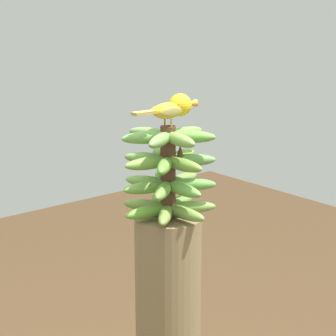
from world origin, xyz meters
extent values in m
cylinder|color=#4C2D1E|center=(0.00, 0.00, 1.49)|extent=(0.04, 0.04, 0.26)
ellipsoid|color=olive|center=(-0.05, -0.03, 1.38)|extent=(0.15, 0.11, 0.03)
ellipsoid|color=#629D33|center=(-0.01, -0.06, 1.38)|extent=(0.05, 0.15, 0.03)
ellipsoid|color=olive|center=(0.04, -0.04, 1.38)|extent=(0.13, 0.13, 0.03)
ellipsoid|color=olive|center=(0.06, 0.01, 1.38)|extent=(0.15, 0.05, 0.03)
ellipsoid|color=olive|center=(0.03, 0.05, 1.38)|extent=(0.11, 0.14, 0.03)
ellipsoid|color=#669240|center=(-0.02, 0.06, 1.38)|extent=(0.08, 0.15, 0.03)
ellipsoid|color=olive|center=(-0.06, 0.02, 1.38)|extent=(0.15, 0.08, 0.03)
ellipsoid|color=#5C8934|center=(-0.05, 0.03, 1.45)|extent=(0.15, 0.10, 0.03)
ellipsoid|color=#6C9D41|center=(-0.05, -0.03, 1.45)|extent=(0.15, 0.09, 0.03)
ellipsoid|color=#64953C|center=(-0.01, -0.06, 1.45)|extent=(0.07, 0.15, 0.03)
ellipsoid|color=#67993C|center=(0.04, -0.05, 1.45)|extent=(0.12, 0.14, 0.03)
ellipsoid|color=#639C42|center=(0.06, 0.00, 1.45)|extent=(0.15, 0.04, 0.03)
ellipsoid|color=#5B983F|center=(0.04, 0.05, 1.45)|extent=(0.12, 0.14, 0.03)
ellipsoid|color=olive|center=(-0.01, 0.06, 1.45)|extent=(0.07, 0.15, 0.03)
ellipsoid|color=olive|center=(-0.05, 0.02, 1.52)|extent=(0.15, 0.09, 0.03)
ellipsoid|color=#689A47|center=(-0.05, -0.03, 1.52)|extent=(0.15, 0.10, 0.03)
ellipsoid|color=#6E9B3D|center=(-0.01, -0.06, 1.52)|extent=(0.06, 0.15, 0.03)
ellipsoid|color=#5E9435|center=(0.04, -0.04, 1.52)|extent=(0.12, 0.13, 0.03)
ellipsoid|color=olive|center=(0.06, 0.00, 1.52)|extent=(0.15, 0.04, 0.03)
ellipsoid|color=#5C8E44|center=(0.03, 0.05, 1.52)|extent=(0.11, 0.14, 0.03)
ellipsoid|color=olive|center=(-0.02, 0.06, 1.52)|extent=(0.07, 0.15, 0.03)
ellipsoid|color=#5C9C39|center=(0.04, 0.04, 1.59)|extent=(0.13, 0.13, 0.03)
ellipsoid|color=#639B3D|center=(0.00, 0.06, 1.59)|extent=(0.05, 0.15, 0.03)
ellipsoid|color=#689544|center=(-0.05, 0.03, 1.59)|extent=(0.14, 0.11, 0.03)
ellipsoid|color=#648A45|center=(-0.05, -0.02, 1.59)|extent=(0.15, 0.08, 0.03)
ellipsoid|color=#619A44|center=(-0.02, -0.05, 1.59)|extent=(0.09, 0.15, 0.03)
ellipsoid|color=#648E44|center=(0.03, -0.05, 1.59)|extent=(0.10, 0.15, 0.03)
ellipsoid|color=#6C9445|center=(0.06, -0.01, 1.59)|extent=(0.15, 0.06, 0.03)
cone|color=#4C2D1E|center=(0.02, 0.02, 1.54)|extent=(0.04, 0.04, 0.06)
cylinder|color=#C68933|center=(0.01, 0.00, 1.63)|extent=(0.01, 0.01, 0.02)
cylinder|color=#C68933|center=(-0.01, 0.00, 1.63)|extent=(0.01, 0.01, 0.02)
ellipsoid|color=gold|center=(0.00, 0.00, 1.66)|extent=(0.05, 0.10, 0.04)
ellipsoid|color=olive|center=(0.02, -0.01, 1.66)|extent=(0.01, 0.08, 0.03)
ellipsoid|color=olive|center=(-0.02, -0.01, 1.66)|extent=(0.01, 0.08, 0.03)
cube|color=olive|center=(0.00, -0.08, 1.66)|extent=(0.03, 0.07, 0.01)
sphere|color=gold|center=(0.00, 0.04, 1.67)|extent=(0.06, 0.06, 0.06)
sphere|color=black|center=(-0.02, 0.05, 1.68)|extent=(0.01, 0.01, 0.01)
cone|color=orange|center=(0.00, 0.08, 1.67)|extent=(0.02, 0.03, 0.02)
camera|label=1|loc=(1.23, -1.02, 1.92)|focal=64.19mm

